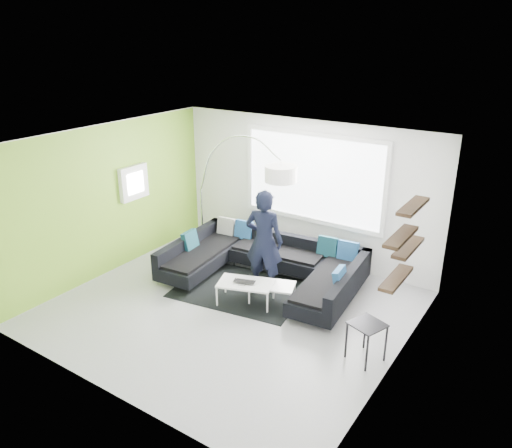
{
  "coord_description": "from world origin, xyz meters",
  "views": [
    {
      "loc": [
        4.35,
        -5.77,
        4.34
      ],
      "look_at": [
        -0.07,
        0.9,
        1.21
      ],
      "focal_mm": 35.0,
      "sensor_mm": 36.0,
      "label": 1
    }
  ],
  "objects_px": {
    "coffee_table": "(259,292)",
    "side_table": "(366,342)",
    "sectional_sofa": "(263,267)",
    "person": "(264,241)",
    "arc_lamp": "(201,190)",
    "laptop": "(243,283)"
  },
  "relations": [
    {
      "from": "laptop",
      "to": "arc_lamp",
      "type": "bearing_deg",
      "value": 127.13
    },
    {
      "from": "person",
      "to": "laptop",
      "type": "distance_m",
      "value": 0.84
    },
    {
      "from": "side_table",
      "to": "laptop",
      "type": "bearing_deg",
      "value": 172.65
    },
    {
      "from": "side_table",
      "to": "coffee_table",
      "type": "bearing_deg",
      "value": 166.63
    },
    {
      "from": "sectional_sofa",
      "to": "laptop",
      "type": "distance_m",
      "value": 0.84
    },
    {
      "from": "arc_lamp",
      "to": "sectional_sofa",
      "type": "bearing_deg",
      "value": -6.06
    },
    {
      "from": "sectional_sofa",
      "to": "person",
      "type": "distance_m",
      "value": 0.64
    },
    {
      "from": "side_table",
      "to": "arc_lamp",
      "type": "bearing_deg",
      "value": 158.06
    },
    {
      "from": "arc_lamp",
      "to": "side_table",
      "type": "xyz_separation_m",
      "value": [
        4.35,
        -1.75,
        -1.0
      ]
    },
    {
      "from": "sectional_sofa",
      "to": "person",
      "type": "relative_size",
      "value": 1.94
    },
    {
      "from": "side_table",
      "to": "laptop",
      "type": "xyz_separation_m",
      "value": [
        -2.29,
        0.29,
        0.11
      ]
    },
    {
      "from": "sectional_sofa",
      "to": "coffee_table",
      "type": "distance_m",
      "value": 0.71
    },
    {
      "from": "coffee_table",
      "to": "laptop",
      "type": "distance_m",
      "value": 0.34
    },
    {
      "from": "arc_lamp",
      "to": "side_table",
      "type": "distance_m",
      "value": 4.8
    },
    {
      "from": "arc_lamp",
      "to": "side_table",
      "type": "relative_size",
      "value": 4.43
    },
    {
      "from": "coffee_table",
      "to": "side_table",
      "type": "distance_m",
      "value": 2.17
    },
    {
      "from": "sectional_sofa",
      "to": "laptop",
      "type": "bearing_deg",
      "value": -85.42
    },
    {
      "from": "sectional_sofa",
      "to": "side_table",
      "type": "bearing_deg",
      "value": -30.26
    },
    {
      "from": "side_table",
      "to": "person",
      "type": "bearing_deg",
      "value": 157.5
    },
    {
      "from": "sectional_sofa",
      "to": "person",
      "type": "height_order",
      "value": "person"
    },
    {
      "from": "arc_lamp",
      "to": "side_table",
      "type": "height_order",
      "value": "arc_lamp"
    },
    {
      "from": "coffee_table",
      "to": "side_table",
      "type": "bearing_deg",
      "value": -32.63
    }
  ]
}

